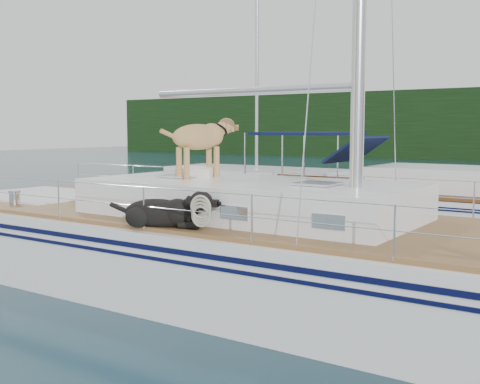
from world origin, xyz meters
The scene contains 4 objects.
ground centered at (0.00, 0.00, 0.00)m, with size 120.00×120.00×0.00m, color black.
main_sailboat centered at (0.09, 0.00, 0.68)m, with size 12.00×3.88×14.01m.
neighbor_sailboat centered at (1.67, 6.66, 0.63)m, with size 11.00×3.50×13.30m.
bg_boat_west centered at (-8.00, 14.00, 0.45)m, with size 8.00×3.00×11.65m.
Camera 1 is at (5.97, -7.86, 2.62)m, focal length 45.00 mm.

